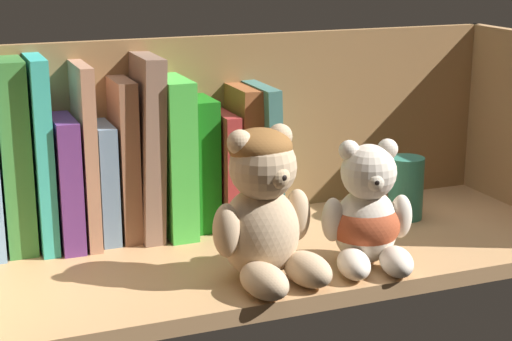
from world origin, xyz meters
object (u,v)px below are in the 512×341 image
object	(u,v)px
book_3	(63,179)
book_8	(169,153)
book_7	(143,144)
teddy_bear_smaller	(367,217)
book_2	(39,152)
book_6	(122,157)
book_12	(257,151)
book_1	(13,155)
book_4	(82,152)
pillar_candle	(406,188)
book_9	(197,161)
book_11	(238,153)
book_5	(102,180)
book_10	(219,166)
teddy_bear_larger	(264,209)

from	to	relation	value
book_3	book_8	size ratio (longest dim) A/B	0.80
book_7	teddy_bear_smaller	bearing A→B (deg)	-45.14
book_2	book_6	size ratio (longest dim) A/B	1.16
book_6	book_12	xyz separation A→B (cm)	(18.70, 0.00, -0.89)
book_3	book_6	bearing A→B (deg)	0.00
book_1	book_7	xyz separation A→B (cm)	(16.34, 0.00, -0.16)
book_1	teddy_bear_smaller	bearing A→B (deg)	-29.64
book_3	book_7	xyz separation A→B (cm)	(10.45, 0.00, 3.51)
book_4	pillar_candle	size ratio (longest dim) A/B	2.65
book_9	book_11	bearing A→B (deg)	0.00
teddy_bear_smaller	book_11	bearing A→B (deg)	110.93
book_1	teddy_bear_smaller	world-z (taller)	book_1
pillar_candle	book_5	bearing A→B (deg)	168.48
book_7	book_10	xyz separation A→B (cm)	(10.38, 0.00, -4.00)
book_4	pillar_candle	xyz separation A→B (cm)	(42.62, -8.21, -7.15)
book_2	teddy_bear_larger	world-z (taller)	book_2
book_11	book_8	bearing A→B (deg)	180.00
book_2	teddy_bear_larger	bearing A→B (deg)	-44.41
teddy_bear_smaller	pillar_candle	bearing A→B (deg)	44.60
book_12	book_5	bearing A→B (deg)	180.00
book_4	teddy_bear_smaller	xyz separation A→B (cm)	(29.22, -21.42, -5.52)
book_10	pillar_candle	bearing A→B (deg)	-18.64
book_11	book_1	bearing A→B (deg)	180.00
book_7	book_9	bearing A→B (deg)	0.00
book_2	book_11	bearing A→B (deg)	0.00
book_12	pillar_candle	world-z (taller)	book_12
book_1	book_12	distance (cm)	32.26
book_1	pillar_candle	size ratio (longest dim) A/B	2.76
teddy_bear_smaller	pillar_candle	xyz separation A→B (cm)	(13.40, 13.21, -1.63)
book_8	teddy_bear_smaller	xyz separation A→B (cm)	(17.84, -21.42, -4.33)
book_4	pillar_candle	world-z (taller)	book_4
book_6	book_7	xyz separation A→B (cm)	(2.87, 0.00, 1.43)
book_1	book_6	distance (cm)	13.56
book_12	teddy_bear_larger	world-z (taller)	book_12
book_6	book_7	bearing A→B (deg)	0.00
book_2	book_8	distance (cm)	16.76
book_1	teddy_bear_larger	size ratio (longest dim) A/B	1.35
book_3	book_11	world-z (taller)	book_11
book_7	book_11	world-z (taller)	book_7
book_8	book_12	xyz separation A→B (cm)	(12.35, 0.00, -0.84)
book_7	pillar_candle	bearing A→B (deg)	-13.30
book_7	book_12	size ratio (longest dim) A/B	1.25
pillar_candle	book_2	bearing A→B (deg)	170.28
book_4	teddy_bear_larger	xyz separation A→B (cm)	(16.23, -21.09, -3.11)
book_11	teddy_bear_smaller	xyz separation A→B (cm)	(8.19, -21.42, -3.38)
teddy_bear_smaller	book_1	bearing A→B (deg)	150.36
book_2	book_7	bearing A→B (deg)	0.00
book_4	book_12	distance (cm)	23.82
book_1	book_3	bearing A→B (deg)	0.00
book_1	book_11	world-z (taller)	book_1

